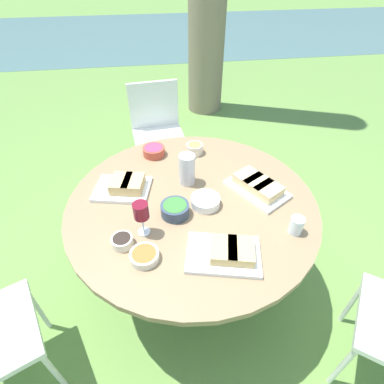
{
  "coord_description": "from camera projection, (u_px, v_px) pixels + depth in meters",
  "views": [
    {
      "loc": [
        -0.17,
        -1.18,
        1.85
      ],
      "look_at": [
        0.0,
        0.0,
        0.81
      ],
      "focal_mm": 28.0,
      "sensor_mm": 36.0,
      "label": 1
    }
  ],
  "objects": [
    {
      "name": "platter_bread_main",
      "position": [
        228.0,
        252.0,
        1.32
      ],
      "size": [
        0.37,
        0.29,
        0.07
      ],
      "color": "white",
      "rests_on": "dining_table"
    },
    {
      "name": "chair_far_back",
      "position": [
        157.0,
        126.0,
        2.7
      ],
      "size": [
        0.48,
        0.46,
        0.89
      ],
      "color": "silver",
      "rests_on": "ground_plane"
    },
    {
      "name": "river_strip",
      "position": [
        151.0,
        33.0,
        7.24
      ],
      "size": [
        40.0,
        4.61,
        0.01
      ],
      "color": "#4C706B",
      "rests_on": "ground_plane"
    },
    {
      "name": "bowl_roasted_veg",
      "position": [
        144.0,
        256.0,
        1.31
      ],
      "size": [
        0.13,
        0.13,
        0.04
      ],
      "color": "beige",
      "rests_on": "dining_table"
    },
    {
      "name": "bowl_salad",
      "position": [
        175.0,
        209.0,
        1.51
      ],
      "size": [
        0.15,
        0.15,
        0.07
      ],
      "color": "#334256",
      "rests_on": "dining_table"
    },
    {
      "name": "water_pitcher",
      "position": [
        187.0,
        169.0,
        1.67
      ],
      "size": [
        0.1,
        0.09,
        0.18
      ],
      "color": "silver",
      "rests_on": "dining_table"
    },
    {
      "name": "ground_plane",
      "position": [
        192.0,
        279.0,
        2.11
      ],
      "size": [
        40.0,
        40.0,
        0.0
      ],
      "primitive_type": "plane",
      "color": "#668E42"
    },
    {
      "name": "platter_sandwich_side",
      "position": [
        125.0,
        186.0,
        1.66
      ],
      "size": [
        0.34,
        0.28,
        0.08
      ],
      "color": "white",
      "rests_on": "dining_table"
    },
    {
      "name": "dining_table",
      "position": [
        192.0,
        215.0,
        1.69
      ],
      "size": [
        1.34,
        1.34,
        0.75
      ],
      "color": "#4C4C51",
      "rests_on": "ground_plane"
    },
    {
      "name": "bowl_dip_red",
      "position": [
        154.0,
        151.0,
        1.92
      ],
      "size": [
        0.14,
        0.14,
        0.06
      ],
      "color": "#B74733",
      "rests_on": "dining_table"
    },
    {
      "name": "wine_glass",
      "position": [
        141.0,
        212.0,
        1.35
      ],
      "size": [
        0.07,
        0.07,
        0.18
      ],
      "color": "silver",
      "rests_on": "dining_table"
    },
    {
      "name": "bowl_dip_cream",
      "position": [
        205.0,
        201.0,
        1.57
      ],
      "size": [
        0.15,
        0.15,
        0.05
      ],
      "color": "white",
      "rests_on": "dining_table"
    },
    {
      "name": "cup_water_near",
      "position": [
        296.0,
        225.0,
        1.42
      ],
      "size": [
        0.07,
        0.07,
        0.09
      ],
      "color": "silver",
      "rests_on": "dining_table"
    },
    {
      "name": "platter_charcuterie",
      "position": [
        257.0,
        186.0,
        1.65
      ],
      "size": [
        0.35,
        0.39,
        0.07
      ],
      "color": "white",
      "rests_on": "dining_table"
    },
    {
      "name": "bowl_olives",
      "position": [
        122.0,
        241.0,
        1.37
      ],
      "size": [
        0.1,
        0.1,
        0.05
      ],
      "color": "beige",
      "rests_on": "dining_table"
    },
    {
      "name": "bowl_fries",
      "position": [
        195.0,
        148.0,
        1.94
      ],
      "size": [
        0.11,
        0.11,
        0.06
      ],
      "color": "beige",
      "rests_on": "dining_table"
    }
  ]
}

